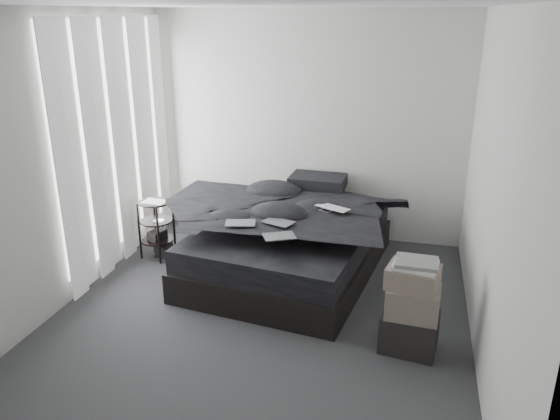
% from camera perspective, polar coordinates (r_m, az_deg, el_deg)
% --- Properties ---
extents(floor, '(3.60, 4.20, 0.01)m').
position_cam_1_polar(floor, '(4.90, -2.35, -11.43)').
color(floor, '#323234').
rests_on(floor, ground).
extents(ceiling, '(3.60, 4.20, 0.01)m').
position_cam_1_polar(ceiling, '(4.18, -2.88, 20.65)').
color(ceiling, white).
rests_on(ceiling, ground).
extents(wall_back, '(3.60, 0.01, 2.60)m').
position_cam_1_polar(wall_back, '(6.34, 2.92, 8.59)').
color(wall_back, silver).
rests_on(wall_back, ground).
extents(wall_front, '(3.60, 0.01, 2.60)m').
position_cam_1_polar(wall_front, '(2.58, -16.29, -9.91)').
color(wall_front, silver).
rests_on(wall_front, ground).
extents(wall_left, '(0.01, 4.20, 2.60)m').
position_cam_1_polar(wall_left, '(5.16, -22.16, 4.48)').
color(wall_left, silver).
rests_on(wall_left, ground).
extents(wall_right, '(0.01, 4.20, 2.60)m').
position_cam_1_polar(wall_right, '(4.23, 21.48, 1.37)').
color(wall_right, silver).
rests_on(wall_right, ground).
extents(window_left, '(0.02, 2.00, 2.30)m').
position_cam_1_polar(window_left, '(5.87, -17.00, 7.31)').
color(window_left, white).
rests_on(window_left, wall_left).
extents(curtain_left, '(0.06, 2.12, 2.48)m').
position_cam_1_polar(curtain_left, '(5.86, -16.51, 6.63)').
color(curtain_left, white).
rests_on(curtain_left, wall_left).
extents(bed, '(1.93, 2.38, 0.30)m').
position_cam_1_polar(bed, '(5.69, 0.98, -5.01)').
color(bed, black).
rests_on(bed, floor).
extents(mattress, '(1.86, 2.31, 0.23)m').
position_cam_1_polar(mattress, '(5.58, 0.99, -2.55)').
color(mattress, black).
rests_on(mattress, bed).
extents(duvet, '(1.85, 2.06, 0.25)m').
position_cam_1_polar(duvet, '(5.44, 0.80, -0.39)').
color(duvet, black).
rests_on(duvet, mattress).
extents(pillow_lower, '(0.71, 0.53, 0.15)m').
position_cam_1_polar(pillow_lower, '(6.28, 3.35, 1.86)').
color(pillow_lower, black).
rests_on(pillow_lower, mattress).
extents(pillow_upper, '(0.63, 0.44, 0.14)m').
position_cam_1_polar(pillow_upper, '(6.19, 3.96, 2.98)').
color(pillow_upper, black).
rests_on(pillow_upper, pillow_lower).
extents(laptop, '(0.41, 0.35, 0.03)m').
position_cam_1_polar(laptop, '(5.37, 5.22, 0.82)').
color(laptop, silver).
rests_on(laptop, duvet).
extents(comic_a, '(0.31, 0.24, 0.01)m').
position_cam_1_polar(comic_a, '(5.05, -4.18, -0.53)').
color(comic_a, black).
rests_on(comic_a, duvet).
extents(comic_b, '(0.32, 0.26, 0.01)m').
position_cam_1_polar(comic_b, '(5.06, -0.16, -0.36)').
color(comic_b, black).
rests_on(comic_b, duvet).
extents(comic_c, '(0.33, 0.28, 0.01)m').
position_cam_1_polar(comic_c, '(4.73, -0.09, -1.74)').
color(comic_c, black).
rests_on(comic_c, duvet).
extents(side_stand, '(0.42, 0.42, 0.64)m').
position_cam_1_polar(side_stand, '(6.09, -12.75, -2.02)').
color(side_stand, black).
rests_on(side_stand, floor).
extents(papers, '(0.26, 0.20, 0.01)m').
position_cam_1_polar(papers, '(5.97, -12.97, 0.83)').
color(papers, white).
rests_on(papers, side_stand).
extents(floor_books, '(0.14, 0.20, 0.14)m').
position_cam_1_polar(floor_books, '(6.22, -12.07, -4.02)').
color(floor_books, black).
rests_on(floor_books, floor).
extents(box_lower, '(0.47, 0.39, 0.32)m').
position_cam_1_polar(box_lower, '(4.56, 13.34, -12.27)').
color(box_lower, black).
rests_on(box_lower, floor).
extents(box_mid, '(0.42, 0.34, 0.24)m').
position_cam_1_polar(box_mid, '(4.41, 13.73, -9.27)').
color(box_mid, '#6A5E54').
rests_on(box_mid, box_lower).
extents(box_upper, '(0.43, 0.37, 0.17)m').
position_cam_1_polar(box_upper, '(4.33, 13.73, -6.81)').
color(box_upper, '#6A5E54').
rests_on(box_upper, box_mid).
extents(art_book_white, '(0.36, 0.30, 0.03)m').
position_cam_1_polar(art_book_white, '(4.28, 13.96, -5.63)').
color(art_book_white, silver).
rests_on(art_book_white, box_upper).
extents(art_book_snake, '(0.33, 0.26, 0.03)m').
position_cam_1_polar(art_book_snake, '(4.26, 14.10, -5.32)').
color(art_book_snake, silver).
rests_on(art_book_snake, art_book_white).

